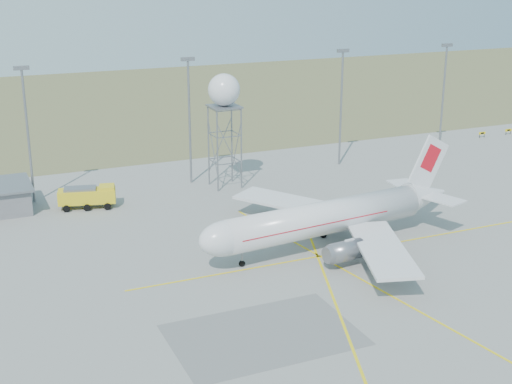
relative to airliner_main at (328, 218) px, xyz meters
name	(u,v)px	position (x,y,z in m)	size (l,w,h in m)	color
grass_strip	(136,102)	(3.33, 107.71, -3.90)	(400.00, 120.00, 0.03)	#5A6135
mast_a	(27,124)	(-31.67, 33.71, 8.15)	(2.20, 0.50, 20.50)	gray
mast_b	(189,110)	(-6.67, 33.71, 8.15)	(2.20, 0.50, 20.50)	gray
mast_c	(341,98)	(21.33, 33.71, 8.15)	(2.20, 0.50, 20.50)	gray
mast_d	(444,89)	(43.33, 33.71, 8.15)	(2.20, 0.50, 20.50)	gray
taxi_sign_near	(482,133)	(58.93, 39.71, -3.03)	(1.60, 0.17, 1.20)	black
taxi_sign_far	(508,130)	(65.93, 39.71, -3.03)	(1.60, 0.17, 1.20)	black
airliner_main	(328,218)	(0.00, 0.00, 0.00)	(37.56, 36.36, 12.79)	silver
radar_tower	(224,124)	(-2.29, 29.49, 6.31)	(5.04, 5.04, 18.24)	gray
fire_truck	(89,198)	(-24.60, 27.66, -2.34)	(8.66, 4.86, 3.29)	gold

